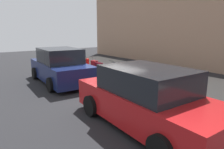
{
  "coord_description": "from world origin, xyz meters",
  "views": [
    {
      "loc": [
        -7.57,
        5.54,
        2.56
      ],
      "look_at": [
        -0.16,
        0.06,
        0.56
      ],
      "focal_mm": 32.28,
      "sensor_mm": 36.0,
      "label": 1
    }
  ],
  "objects_px": {
    "suitcase_olive_2": "(157,84)",
    "suitcase_navy_6": "(124,76)",
    "suitcase_red_4": "(139,80)",
    "parked_car_red_0": "(146,99)",
    "suitcase_olive_9": "(105,72)",
    "suitcase_maroon_3": "(147,83)",
    "parked_car_navy_1": "(60,67)",
    "suitcase_maroon_10": "(99,69)",
    "suitcase_red_11": "(94,67)",
    "suitcase_teal_8": "(111,72)",
    "suitcase_black_7": "(115,73)",
    "suitcase_silver_5": "(129,77)",
    "bollard_post": "(81,63)",
    "suitcase_black_0": "(184,91)",
    "fire_hydrant": "(88,64)",
    "suitcase_teal_1": "(169,88)"
  },
  "relations": [
    {
      "from": "suitcase_black_0",
      "to": "suitcase_navy_6",
      "type": "height_order",
      "value": "suitcase_navy_6"
    },
    {
      "from": "suitcase_silver_5",
      "to": "parked_car_red_0",
      "type": "distance_m",
      "value": 3.75
    },
    {
      "from": "suitcase_maroon_3",
      "to": "suitcase_red_11",
      "type": "relative_size",
      "value": 0.88
    },
    {
      "from": "parked_car_navy_1",
      "to": "suitcase_olive_9",
      "type": "bearing_deg",
      "value": -110.08
    },
    {
      "from": "suitcase_silver_5",
      "to": "suitcase_olive_9",
      "type": "height_order",
      "value": "suitcase_silver_5"
    },
    {
      "from": "suitcase_silver_5",
      "to": "suitcase_navy_6",
      "type": "distance_m",
      "value": 0.54
    },
    {
      "from": "suitcase_black_7",
      "to": "suitcase_silver_5",
      "type": "bearing_deg",
      "value": -179.59
    },
    {
      "from": "suitcase_olive_2",
      "to": "suitcase_teal_1",
      "type": "bearing_deg",
      "value": 179.9
    },
    {
      "from": "suitcase_black_7",
      "to": "suitcase_maroon_10",
      "type": "relative_size",
      "value": 1.21
    },
    {
      "from": "suitcase_olive_9",
      "to": "suitcase_red_11",
      "type": "bearing_deg",
      "value": -1.96
    },
    {
      "from": "suitcase_teal_1",
      "to": "suitcase_olive_9",
      "type": "height_order",
      "value": "suitcase_teal_1"
    },
    {
      "from": "suitcase_red_4",
      "to": "parked_car_red_0",
      "type": "bearing_deg",
      "value": 139.1
    },
    {
      "from": "suitcase_maroon_3",
      "to": "parked_car_red_0",
      "type": "relative_size",
      "value": 0.2
    },
    {
      "from": "suitcase_black_0",
      "to": "bollard_post",
      "type": "height_order",
      "value": "bollard_post"
    },
    {
      "from": "suitcase_maroon_10",
      "to": "suitcase_maroon_3",
      "type": "bearing_deg",
      "value": 179.19
    },
    {
      "from": "suitcase_black_0",
      "to": "fire_hydrant",
      "type": "relative_size",
      "value": 0.98
    },
    {
      "from": "suitcase_red_11",
      "to": "fire_hydrant",
      "type": "relative_size",
      "value": 1.29
    },
    {
      "from": "suitcase_black_7",
      "to": "parked_car_navy_1",
      "type": "relative_size",
      "value": 0.2
    },
    {
      "from": "suitcase_maroon_3",
      "to": "suitcase_red_4",
      "type": "relative_size",
      "value": 1.06
    },
    {
      "from": "suitcase_black_0",
      "to": "bollard_post",
      "type": "bearing_deg",
      "value": 1.5
    },
    {
      "from": "suitcase_olive_9",
      "to": "parked_car_navy_1",
      "type": "relative_size",
      "value": 0.13
    },
    {
      "from": "suitcase_teal_1",
      "to": "suitcase_black_7",
      "type": "xyz_separation_m",
      "value": [
        3.21,
        0.05,
        0.03
      ]
    },
    {
      "from": "suitcase_black_0",
      "to": "suitcase_red_11",
      "type": "relative_size",
      "value": 0.76
    },
    {
      "from": "bollard_post",
      "to": "suitcase_black_0",
      "type": "bearing_deg",
      "value": -178.5
    },
    {
      "from": "suitcase_olive_9",
      "to": "parked_car_red_0",
      "type": "xyz_separation_m",
      "value": [
        -5.15,
        2.16,
        0.35
      ]
    },
    {
      "from": "suitcase_maroon_3",
      "to": "suitcase_olive_9",
      "type": "distance_m",
      "value": 3.15
    },
    {
      "from": "suitcase_black_7",
      "to": "suitcase_red_11",
      "type": "height_order",
      "value": "suitcase_red_11"
    },
    {
      "from": "suitcase_red_4",
      "to": "suitcase_silver_5",
      "type": "relative_size",
      "value": 0.89
    },
    {
      "from": "parked_car_navy_1",
      "to": "suitcase_teal_8",
      "type": "bearing_deg",
      "value": -120.71
    },
    {
      "from": "suitcase_teal_8",
      "to": "bollard_post",
      "type": "relative_size",
      "value": 1.1
    },
    {
      "from": "suitcase_black_7",
      "to": "suitcase_teal_8",
      "type": "relative_size",
      "value": 0.98
    },
    {
      "from": "suitcase_navy_6",
      "to": "suitcase_teal_8",
      "type": "height_order",
      "value": "suitcase_teal_8"
    },
    {
      "from": "suitcase_black_7",
      "to": "suitcase_maroon_10",
      "type": "xyz_separation_m",
      "value": [
        1.57,
        -0.04,
        -0.01
      ]
    },
    {
      "from": "suitcase_maroon_3",
      "to": "suitcase_navy_6",
      "type": "relative_size",
      "value": 1.01
    },
    {
      "from": "suitcase_olive_2",
      "to": "suitcase_navy_6",
      "type": "bearing_deg",
      "value": -2.39
    },
    {
      "from": "suitcase_red_11",
      "to": "fire_hydrant",
      "type": "bearing_deg",
      "value": 1.77
    },
    {
      "from": "suitcase_red_11",
      "to": "parked_car_navy_1",
      "type": "distance_m",
      "value": 2.23
    },
    {
      "from": "suitcase_red_4",
      "to": "suitcase_maroon_3",
      "type": "bearing_deg",
      "value": 168.49
    },
    {
      "from": "suitcase_maroon_10",
      "to": "suitcase_red_11",
      "type": "xyz_separation_m",
      "value": [
        0.55,
        -0.05,
        0.02
      ]
    },
    {
      "from": "suitcase_maroon_3",
      "to": "suitcase_navy_6",
      "type": "xyz_separation_m",
      "value": [
        1.61,
        -0.15,
        0.02
      ]
    },
    {
      "from": "suitcase_maroon_3",
      "to": "fire_hydrant",
      "type": "relative_size",
      "value": 1.14
    },
    {
      "from": "suitcase_silver_5",
      "to": "suitcase_black_7",
      "type": "relative_size",
      "value": 1.05
    },
    {
      "from": "suitcase_teal_8",
      "to": "suitcase_red_4",
      "type": "bearing_deg",
      "value": 179.72
    },
    {
      "from": "suitcase_teal_1",
      "to": "suitcase_red_4",
      "type": "distance_m",
      "value": 1.64
    },
    {
      "from": "suitcase_olive_2",
      "to": "suitcase_olive_9",
      "type": "height_order",
      "value": "suitcase_olive_2"
    },
    {
      "from": "suitcase_teal_8",
      "to": "suitcase_maroon_10",
      "type": "bearing_deg",
      "value": 3.69
    },
    {
      "from": "suitcase_navy_6",
      "to": "fire_hydrant",
      "type": "xyz_separation_m",
      "value": [
        3.39,
        0.08,
        0.09
      ]
    },
    {
      "from": "suitcase_maroon_3",
      "to": "bollard_post",
      "type": "bearing_deg",
      "value": 0.78
    },
    {
      "from": "suitcase_black_0",
      "to": "suitcase_red_4",
      "type": "height_order",
      "value": "suitcase_red_4"
    },
    {
      "from": "suitcase_maroon_3",
      "to": "fire_hydrant",
      "type": "xyz_separation_m",
      "value": [
        5.0,
        -0.07,
        0.11
      ]
    }
  ]
}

